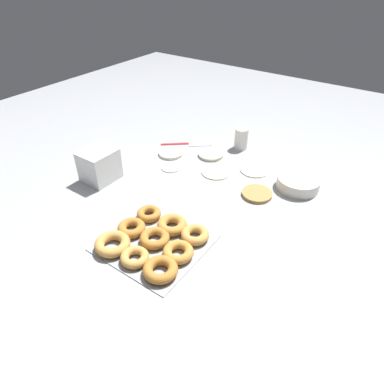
{
  "coord_description": "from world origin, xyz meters",
  "views": [
    {
      "loc": [
        0.6,
        -0.93,
        0.75
      ],
      "look_at": [
        0.03,
        -0.12,
        0.04
      ],
      "focal_mm": 32.0,
      "sensor_mm": 36.0,
      "label": 1
    }
  ],
  "objects_px": {
    "pancake_1": "(255,170)",
    "donut_tray": "(154,241)",
    "pancake_5": "(171,167)",
    "paper_cup": "(241,138)",
    "pancake_4": "(216,172)",
    "batter_bowl": "(298,183)",
    "container_stack": "(99,165)",
    "pancake_3": "(211,155)",
    "spatula": "(194,143)",
    "pancake_2": "(171,153)",
    "pancake_0": "(257,194)"
  },
  "relations": [
    {
      "from": "pancake_1",
      "to": "donut_tray",
      "type": "xyz_separation_m",
      "value": [
        -0.06,
        -0.57,
        0.01
      ]
    },
    {
      "from": "pancake_5",
      "to": "paper_cup",
      "type": "xyz_separation_m",
      "value": [
        0.15,
        0.32,
        0.04
      ]
    },
    {
      "from": "pancake_4",
      "to": "batter_bowl",
      "type": "bearing_deg",
      "value": 15.32
    },
    {
      "from": "pancake_5",
      "to": "container_stack",
      "type": "bearing_deg",
      "value": -127.69
    },
    {
      "from": "container_stack",
      "to": "paper_cup",
      "type": "distance_m",
      "value": 0.64
    },
    {
      "from": "pancake_3",
      "to": "pancake_4",
      "type": "xyz_separation_m",
      "value": [
        0.09,
        -0.1,
        -0.0
      ]
    },
    {
      "from": "pancake_1",
      "to": "spatula",
      "type": "distance_m",
      "value": 0.34
    },
    {
      "from": "pancake_2",
      "to": "paper_cup",
      "type": "xyz_separation_m",
      "value": [
        0.22,
        0.23,
        0.04
      ]
    },
    {
      "from": "pancake_0",
      "to": "batter_bowl",
      "type": "height_order",
      "value": "batter_bowl"
    },
    {
      "from": "pancake_1",
      "to": "container_stack",
      "type": "distance_m",
      "value": 0.62
    },
    {
      "from": "pancake_1",
      "to": "batter_bowl",
      "type": "xyz_separation_m",
      "value": [
        0.19,
        -0.02,
        0.02
      ]
    },
    {
      "from": "pancake_1",
      "to": "paper_cup",
      "type": "relative_size",
      "value": 1.22
    },
    {
      "from": "batter_bowl",
      "to": "pancake_4",
      "type": "bearing_deg",
      "value": -164.68
    },
    {
      "from": "batter_bowl",
      "to": "donut_tray",
      "type": "bearing_deg",
      "value": -114.06
    },
    {
      "from": "pancake_0",
      "to": "spatula",
      "type": "height_order",
      "value": "pancake_0"
    },
    {
      "from": "batter_bowl",
      "to": "pancake_5",
      "type": "bearing_deg",
      "value": -161.42
    },
    {
      "from": "pancake_3",
      "to": "spatula",
      "type": "relative_size",
      "value": 0.53
    },
    {
      "from": "donut_tray",
      "to": "pancake_4",
      "type": "bearing_deg",
      "value": 97.76
    },
    {
      "from": "pancake_5",
      "to": "paper_cup",
      "type": "bearing_deg",
      "value": 64.76
    },
    {
      "from": "pancake_3",
      "to": "container_stack",
      "type": "height_order",
      "value": "container_stack"
    },
    {
      "from": "donut_tray",
      "to": "batter_bowl",
      "type": "relative_size",
      "value": 1.9
    },
    {
      "from": "pancake_1",
      "to": "pancake_5",
      "type": "height_order",
      "value": "same"
    },
    {
      "from": "pancake_0",
      "to": "pancake_5",
      "type": "xyz_separation_m",
      "value": [
        -0.38,
        -0.03,
        -0.0
      ]
    },
    {
      "from": "pancake_5",
      "to": "container_stack",
      "type": "height_order",
      "value": "container_stack"
    },
    {
      "from": "pancake_3",
      "to": "pancake_4",
      "type": "bearing_deg",
      "value": -48.28
    },
    {
      "from": "pancake_3",
      "to": "pancake_4",
      "type": "height_order",
      "value": "pancake_3"
    },
    {
      "from": "pancake_5",
      "to": "paper_cup",
      "type": "height_order",
      "value": "paper_cup"
    },
    {
      "from": "pancake_0",
      "to": "pancake_4",
      "type": "xyz_separation_m",
      "value": [
        -0.21,
        0.05,
        -0.0
      ]
    },
    {
      "from": "pancake_2",
      "to": "donut_tray",
      "type": "bearing_deg",
      "value": -57.22
    },
    {
      "from": "pancake_3",
      "to": "donut_tray",
      "type": "height_order",
      "value": "donut_tray"
    },
    {
      "from": "pancake_3",
      "to": "pancake_5",
      "type": "bearing_deg",
      "value": -114.24
    },
    {
      "from": "pancake_0",
      "to": "container_stack",
      "type": "distance_m",
      "value": 0.61
    },
    {
      "from": "spatula",
      "to": "pancake_4",
      "type": "bearing_deg",
      "value": -75.81
    },
    {
      "from": "container_stack",
      "to": "pancake_3",
      "type": "bearing_deg",
      "value": 57.86
    },
    {
      "from": "pancake_3",
      "to": "pancake_5",
      "type": "xyz_separation_m",
      "value": [
        -0.08,
        -0.18,
        -0.0
      ]
    },
    {
      "from": "pancake_1",
      "to": "pancake_3",
      "type": "distance_m",
      "value": 0.21
    },
    {
      "from": "pancake_5",
      "to": "pancake_0",
      "type": "bearing_deg",
      "value": 4.48
    },
    {
      "from": "pancake_3",
      "to": "donut_tray",
      "type": "xyz_separation_m",
      "value": [
        0.16,
        -0.57,
        0.01
      ]
    },
    {
      "from": "pancake_1",
      "to": "pancake_2",
      "type": "height_order",
      "value": "pancake_2"
    },
    {
      "from": "paper_cup",
      "to": "spatula",
      "type": "bearing_deg",
      "value": -156.31
    },
    {
      "from": "batter_bowl",
      "to": "paper_cup",
      "type": "relative_size",
      "value": 1.66
    },
    {
      "from": "container_stack",
      "to": "batter_bowl",
      "type": "bearing_deg",
      "value": 30.47
    },
    {
      "from": "pancake_3",
      "to": "pancake_2",
      "type": "bearing_deg",
      "value": -148.79
    },
    {
      "from": "pancake_2",
      "to": "batter_bowl",
      "type": "bearing_deg",
      "value": 7.54
    },
    {
      "from": "pancake_4",
      "to": "pancake_5",
      "type": "distance_m",
      "value": 0.19
    },
    {
      "from": "pancake_1",
      "to": "container_stack",
      "type": "height_order",
      "value": "container_stack"
    },
    {
      "from": "pancake_0",
      "to": "spatula",
      "type": "relative_size",
      "value": 0.54
    },
    {
      "from": "pancake_0",
      "to": "donut_tray",
      "type": "xyz_separation_m",
      "value": [
        -0.14,
        -0.42,
        0.01
      ]
    },
    {
      "from": "pancake_3",
      "to": "pancake_4",
      "type": "distance_m",
      "value": 0.14
    },
    {
      "from": "pancake_5",
      "to": "container_stack",
      "type": "xyz_separation_m",
      "value": [
        -0.17,
        -0.22,
        0.06
      ]
    }
  ]
}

